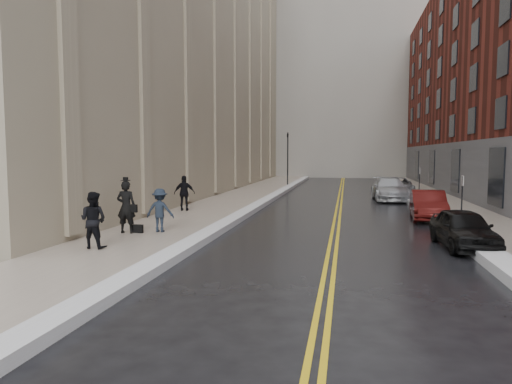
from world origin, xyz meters
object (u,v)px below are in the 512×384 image
at_px(car_silver_near, 389,189).
at_px(pedestrian_b, 160,210).
at_px(pedestrian_main, 126,207).
at_px(car_maroon, 428,205).
at_px(pedestrian_c, 184,193).
at_px(car_black, 463,229).
at_px(car_silver_far, 398,186).
at_px(pedestrian_a, 93,220).

distance_m(car_silver_near, pedestrian_b, 18.71).
bearing_deg(pedestrian_main, car_maroon, -154.83).
distance_m(pedestrian_b, pedestrian_c, 6.61).
bearing_deg(pedestrian_main, car_black, 176.18).
xyz_separation_m(car_silver_far, pedestrian_a, (-11.81, -23.06, 0.38)).
height_order(pedestrian_main, pedestrian_c, pedestrian_main).
bearing_deg(car_black, pedestrian_c, 147.80).
relative_size(car_maroon, pedestrian_c, 2.30).
xyz_separation_m(car_silver_near, pedestrian_main, (-11.11, -16.34, 0.39)).
height_order(pedestrian_a, pedestrian_b, pedestrian_a).
height_order(car_black, pedestrian_c, pedestrian_c).
distance_m(car_maroon, pedestrian_main, 14.00).
xyz_separation_m(pedestrian_a, pedestrian_c, (-0.50, 9.76, 0.03)).
xyz_separation_m(pedestrian_main, pedestrian_b, (1.15, 0.51, -0.16)).
bearing_deg(pedestrian_b, car_silver_far, -122.57).
distance_m(car_maroon, pedestrian_c, 12.32).
height_order(car_silver_far, pedestrian_c, pedestrian_c).
height_order(pedestrian_b, pedestrian_c, pedestrian_c).
relative_size(car_black, pedestrian_b, 2.29).
bearing_deg(car_silver_far, pedestrian_c, -129.50).
height_order(car_silver_far, pedestrian_b, pedestrian_b).
xyz_separation_m(car_maroon, pedestrian_b, (-10.94, -6.54, 0.28)).
bearing_deg(car_silver_near, pedestrian_a, -121.49).
distance_m(car_maroon, pedestrian_a, 15.37).
distance_m(car_black, pedestrian_a, 12.21).
bearing_deg(pedestrian_a, car_silver_far, -114.63).
bearing_deg(pedestrian_a, pedestrian_b, -102.25).
relative_size(car_silver_near, pedestrian_c, 2.83).
height_order(car_silver_far, pedestrian_a, pedestrian_a).
relative_size(car_black, car_maroon, 0.90).
bearing_deg(pedestrian_b, pedestrian_c, -81.62).
bearing_deg(car_black, pedestrian_main, 177.64).
bearing_deg(pedestrian_a, car_maroon, -137.70).
bearing_deg(pedestrian_b, pedestrian_main, 20.31).
xyz_separation_m(car_silver_near, car_silver_far, (0.98, 3.93, -0.09)).
distance_m(car_black, pedestrian_c, 14.03).
xyz_separation_m(car_silver_far, pedestrian_b, (-10.95, -19.77, 0.31)).
xyz_separation_m(car_maroon, car_silver_near, (-0.97, 9.29, 0.06)).
relative_size(car_black, pedestrian_a, 2.12).
distance_m(pedestrian_a, pedestrian_b, 3.41).
relative_size(car_silver_far, pedestrian_b, 2.91).
relative_size(car_maroon, pedestrian_main, 2.14).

